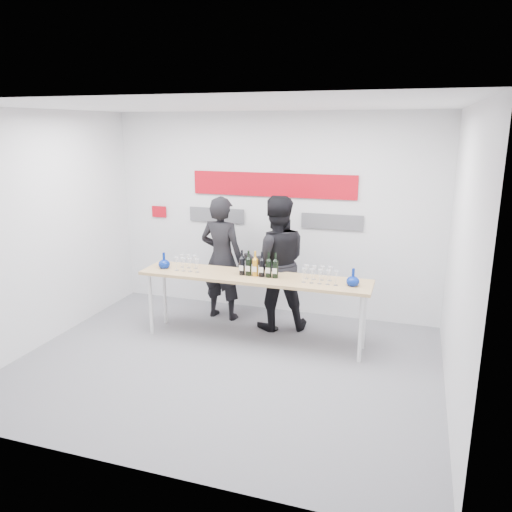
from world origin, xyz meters
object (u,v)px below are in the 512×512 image
Objects in this scene: presenter_left at (222,258)px; tasting_table at (254,281)px; presenter_right at (276,263)px; mic_stand at (273,301)px.

tasting_table is at bearing 143.13° from presenter_left.
presenter_left is 0.97× the size of presenter_right.
tasting_table is 1.66× the size of presenter_left.
presenter_left is at bearing -29.84° from presenter_right.
presenter_right is 0.53m from mic_stand.
presenter_right reaches higher than tasting_table.
presenter_left is 0.87m from presenter_right.
tasting_table is 2.18× the size of mic_stand.
tasting_table is at bearing 53.80° from presenter_right.
mic_stand is (0.14, 0.45, -0.42)m from tasting_table.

